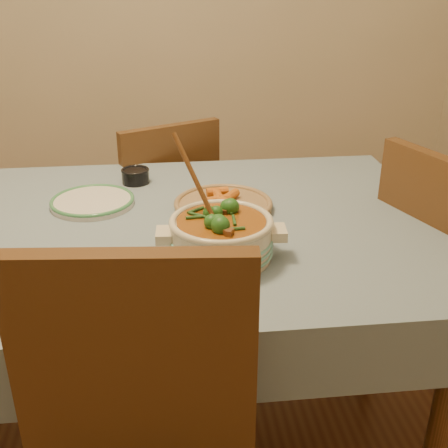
# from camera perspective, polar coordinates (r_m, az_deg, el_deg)

# --- Properties ---
(floor) EXTENTS (4.50, 4.50, 0.00)m
(floor) POSITION_cam_1_polar(r_m,az_deg,el_deg) (2.04, -6.13, -19.61)
(floor) COLOR #4F2716
(floor) RESTS_ON ground
(dining_table) EXTENTS (1.68, 1.08, 0.76)m
(dining_table) POSITION_cam_1_polar(r_m,az_deg,el_deg) (1.65, -7.18, -2.92)
(dining_table) COLOR brown
(dining_table) RESTS_ON floor
(stew_casserole) EXTENTS (0.33, 0.27, 0.31)m
(stew_casserole) POSITION_cam_1_polar(r_m,az_deg,el_deg) (1.39, -0.30, -0.97)
(stew_casserole) COLOR beige
(stew_casserole) RESTS_ON dining_table
(white_plate) EXTENTS (0.32, 0.32, 0.02)m
(white_plate) POSITION_cam_1_polar(r_m,az_deg,el_deg) (1.76, -13.21, 2.25)
(white_plate) COLOR silver
(white_plate) RESTS_ON dining_table
(condiment_bowl) EXTENTS (0.12, 0.12, 0.05)m
(condiment_bowl) POSITION_cam_1_polar(r_m,az_deg,el_deg) (1.91, -9.00, 4.94)
(condiment_bowl) COLOR black
(condiment_bowl) RESTS_ON dining_table
(fried_plate) EXTENTS (0.38, 0.38, 0.05)m
(fried_plate) POSITION_cam_1_polar(r_m,az_deg,el_deg) (1.68, -0.08, 2.11)
(fried_plate) COLOR #9C7C56
(fried_plate) RESTS_ON dining_table
(chair_far) EXTENTS (0.54, 0.54, 0.88)m
(chair_far) POSITION_cam_1_polar(r_m,az_deg,el_deg) (2.36, -6.29, 1.54)
(chair_far) COLOR #513218
(chair_far) RESTS_ON floor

